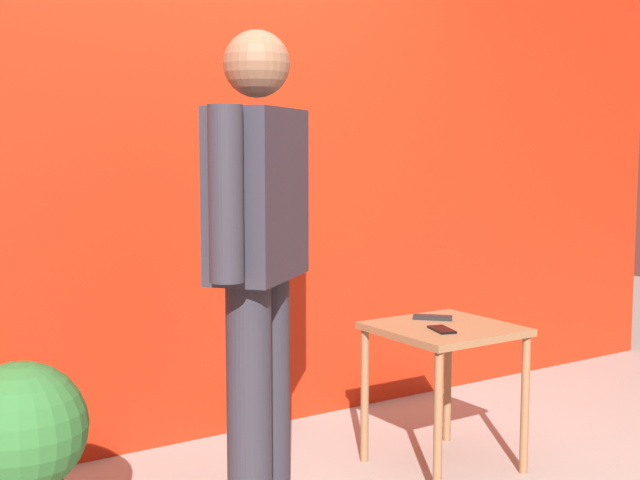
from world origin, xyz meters
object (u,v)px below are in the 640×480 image
side_table (444,347)px  cell_phone (442,330)px  tv_remote (433,317)px  potted_plant (22,445)px  standing_person (258,247)px

side_table → cell_phone: (-0.08, -0.07, 0.10)m
tv_remote → potted_plant: 1.80m
cell_phone → standing_person: bearing=-173.6°
potted_plant → standing_person: bearing=-3.0°
standing_person → cell_phone: (0.79, -0.14, -0.38)m
cell_phone → tv_remote: size_ratio=0.85×
side_table → potted_plant: potted_plant is taller
standing_person → side_table: size_ratio=2.89×
potted_plant → cell_phone: bearing=-6.5°
side_table → standing_person: bearing=175.3°
cell_phone → potted_plant: potted_plant is taller
tv_remote → potted_plant: size_ratio=0.25×
cell_phone → tv_remote: bearing=75.5°
standing_person → potted_plant: bearing=177.0°
tv_remote → side_table: bearing=-150.9°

